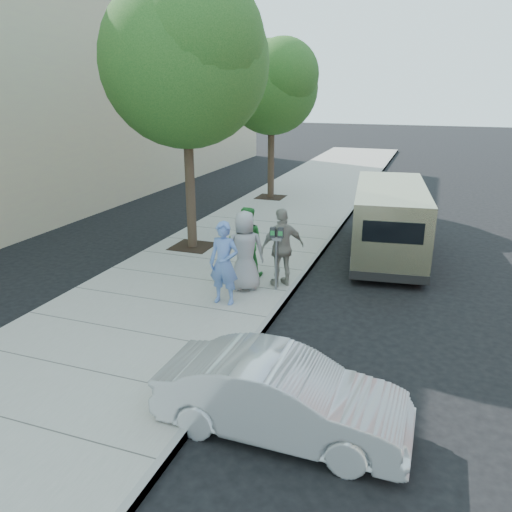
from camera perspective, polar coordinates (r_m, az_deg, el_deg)
name	(u,v)px	position (r m, az deg, el deg)	size (l,w,h in m)	color
ground	(233,289)	(12.37, -2.66, -3.82)	(120.00, 120.00, 0.00)	black
sidewalk	(196,281)	(12.73, -6.84, -2.90)	(5.00, 60.00, 0.15)	gray
curb_face	(289,294)	(11.90, 3.78, -4.38)	(0.12, 60.00, 0.16)	gray
tree_near	(186,56)	(14.57, -7.99, 21.74)	(4.62, 4.60, 7.53)	black
tree_far	(273,83)	(21.59, 1.93, 19.11)	(3.92, 3.80, 6.49)	black
parking_meter	(277,245)	(11.62, 2.37, 1.26)	(0.32, 0.15, 1.52)	gray
van	(389,220)	(14.95, 14.94, 4.03)	(2.51, 5.81, 2.09)	#BBB686
sedan	(282,396)	(7.33, 3.00, -15.71)	(1.26, 3.61, 1.19)	#BABDC2
person_officer	(224,263)	(10.94, -3.68, -0.83)	(0.68, 0.45, 1.87)	#5C7FC4
person_green_shirt	(246,242)	(12.56, -1.15, 1.63)	(0.87, 0.68, 1.79)	#297F32
person_gray_shirt	(245,251)	(11.67, -1.28, 0.58)	(0.93, 0.61, 1.91)	#969698
person_striped_polo	(282,248)	(11.91, 3.01, 0.96)	(1.12, 0.47, 1.92)	gray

